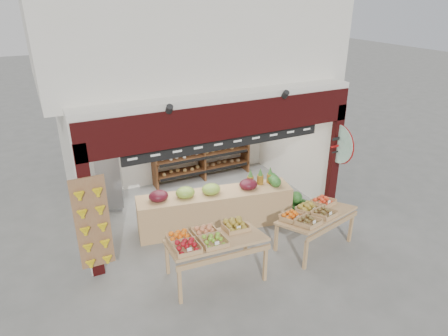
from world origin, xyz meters
TOP-DOWN VIEW (x-y plane):
  - ground at (0.00, 0.00)m, footprint 60.00×60.00m
  - shop_structure at (0.00, 1.61)m, footprint 6.36×5.12m
  - banana_board at (-2.73, -1.17)m, footprint 0.60×0.15m
  - gift_sign at (2.75, -1.15)m, footprint 0.04×0.93m
  - back_shelving at (0.68, 1.94)m, footprint 2.81×0.46m
  - refrigerator at (-2.03, 1.48)m, footprint 0.83×0.83m
  - cardboard_stack at (-1.05, 0.27)m, footprint 0.98×0.71m
  - mid_counter at (-0.06, -0.52)m, footprint 3.50×1.26m
  - display_table_left at (-0.91, -2.08)m, footprint 1.80×1.09m
  - display_table_right at (1.40, -2.11)m, footprint 1.74×1.22m
  - watermelon_pile at (1.87, -0.85)m, footprint 0.80×0.75m

SIDE VIEW (x-z plane):
  - ground at x=0.00m, z-range 0.00..0.00m
  - watermelon_pile at x=1.87m, z-range -0.08..0.49m
  - cardboard_stack at x=-1.05m, z-range -0.08..0.54m
  - mid_counter at x=-0.06m, z-range -0.07..1.01m
  - display_table_right at x=1.40m, z-range 0.28..1.29m
  - refrigerator at x=-2.03m, z-range 0.00..1.70m
  - display_table_left at x=-0.91m, z-range 0.31..1.40m
  - banana_board at x=-2.73m, z-range 0.22..2.02m
  - back_shelving at x=0.68m, z-range 0.25..2.01m
  - gift_sign at x=2.75m, z-range 1.29..2.21m
  - shop_structure at x=0.00m, z-range 1.22..6.62m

